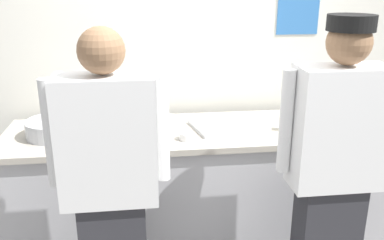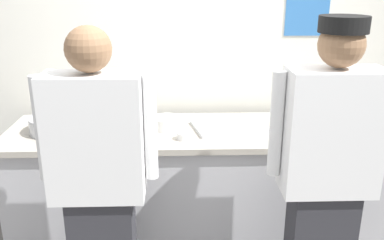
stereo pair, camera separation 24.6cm
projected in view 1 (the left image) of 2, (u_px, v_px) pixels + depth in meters
The scene contains 13 objects.
wall_back at pixel (193, 40), 3.21m from camera, with size 4.24×0.11×2.92m.
prep_counter at pixel (201, 187), 3.06m from camera, with size 2.70×0.73×0.92m.
chef_near_left at pixel (111, 185), 2.14m from camera, with size 0.62×0.24×1.71m.
chef_center at pixel (334, 167), 2.28m from camera, with size 0.63×0.24×1.75m.
plate_stack_front at pixel (166, 124), 2.89m from camera, with size 0.20×0.20×0.08m.
plate_stack_rear at pixel (318, 116), 3.12m from camera, with size 0.23×0.23×0.05m.
mixing_bowl_steel at pixel (54, 128), 2.77m from camera, with size 0.37×0.37×0.11m, color #B7BABF.
sheet_tray at pixel (229, 125), 2.95m from camera, with size 0.49×0.34×0.02m, color #B7BABF.
squeeze_bottle_primary at pixel (289, 118), 2.85m from camera, with size 0.06×0.06×0.18m.
ramekin_green_sauce at pixel (187, 136), 2.71m from camera, with size 0.10×0.10×0.05m.
ramekin_orange_sauce at pixel (368, 126), 2.89m from camera, with size 0.09×0.09×0.05m.
ramekin_red_sauce at pixel (88, 122), 2.98m from camera, with size 0.09×0.09×0.04m.
chefs_knife at pixel (105, 136), 2.76m from camera, with size 0.28×0.03×0.02m.
Camera 1 is at (-0.41, -2.32, 1.91)m, focal length 39.15 mm.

